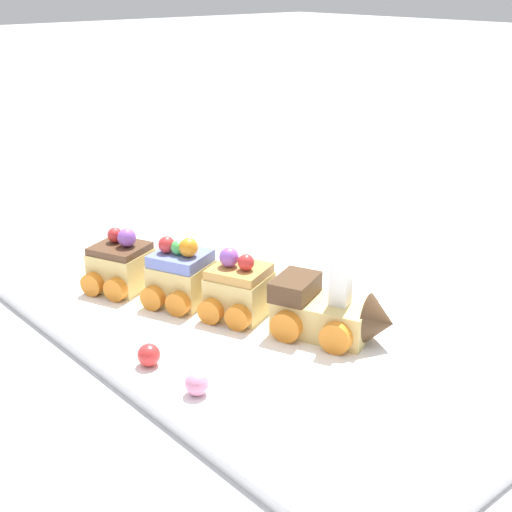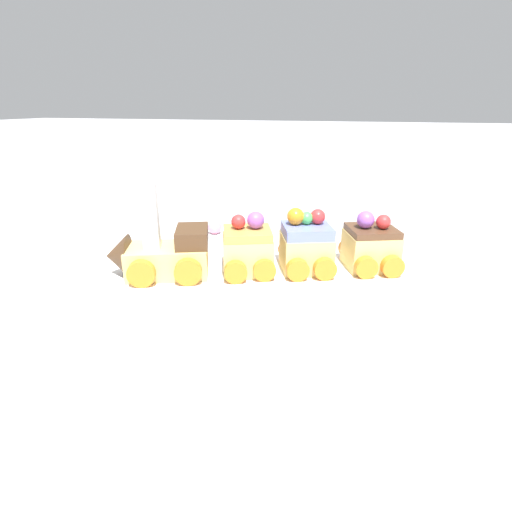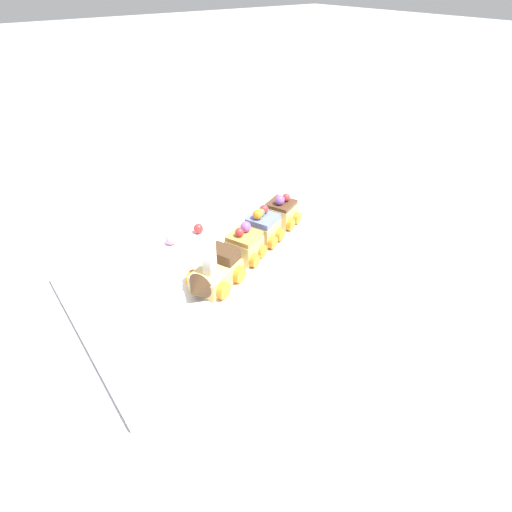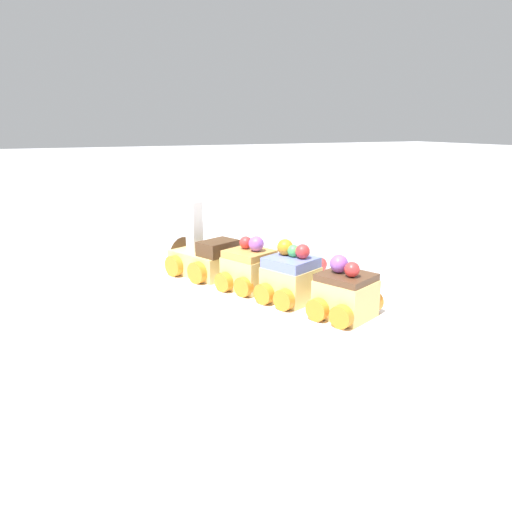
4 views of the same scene
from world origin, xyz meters
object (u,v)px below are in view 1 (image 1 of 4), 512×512
cake_train_locomotive (332,311)px  gumball_pink (197,384)px  cake_car_blueberry (181,276)px  cake_car_caramel (239,290)px  cake_car_chocolate (121,266)px  gumball_red (149,355)px

cake_train_locomotive → gumball_pink: size_ratio=6.16×
cake_train_locomotive → cake_car_blueberry: (-0.17, -0.07, 0.00)m
cake_car_caramel → gumball_pink: size_ratio=4.40×
gumball_pink → cake_train_locomotive: bearing=89.8°
cake_car_blueberry → cake_car_chocolate: bearing=179.6°
cake_car_caramel → cake_car_chocolate: 0.16m
cake_train_locomotive → cake_car_blueberry: bearing=-179.9°
cake_train_locomotive → cake_car_chocolate: bearing=180.0°
cake_car_blueberry → cake_car_chocolate: cake_car_blueberry is taller
cake_car_caramel → cake_car_chocolate: cake_car_caramel is taller
cake_car_blueberry → gumball_pink: bearing=-53.9°
cake_car_caramel → cake_car_blueberry: (-0.07, -0.03, 0.00)m
gumball_red → cake_car_caramel: bearing=101.8°
cake_train_locomotive → cake_car_blueberry: size_ratio=1.40×
cake_train_locomotive → gumball_red: (-0.07, -0.18, -0.02)m
cake_car_caramel → gumball_red: cake_car_caramel is taller
cake_car_blueberry → cake_car_caramel: bearing=0.1°
cake_car_caramel → gumball_pink: (0.10, -0.13, -0.02)m
cake_car_caramel → cake_car_blueberry: bearing=-179.9°
cake_car_chocolate → gumball_red: size_ratio=4.33×
cake_car_caramel → cake_car_chocolate: (-0.15, -0.06, -0.00)m
cake_car_caramel → cake_train_locomotive: bearing=0.1°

